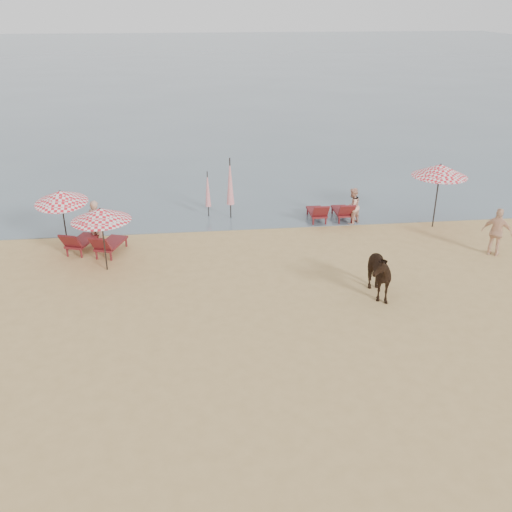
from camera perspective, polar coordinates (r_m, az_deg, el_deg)
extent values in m
plane|color=tan|center=(14.51, 2.31, -12.19)|extent=(120.00, 120.00, 0.00)
cube|color=#51606B|center=(91.91, -5.67, 19.00)|extent=(160.00, 140.00, 0.06)
cube|color=maroon|center=(22.21, -16.98, 1.46)|extent=(1.13, 1.62, 0.08)
cube|color=maroon|center=(21.47, -18.06, 1.37)|extent=(0.81, 0.68, 0.65)
cube|color=maroon|center=(21.68, -14.28, 1.22)|extent=(1.13, 1.62, 0.08)
cube|color=maroon|center=(20.92, -15.29, 1.13)|extent=(0.81, 0.68, 0.65)
cube|color=maroon|center=(24.33, 6.08, 4.39)|extent=(0.65, 1.40, 0.08)
cube|color=maroon|center=(23.55, 6.49, 4.40)|extent=(0.65, 0.46, 0.61)
cube|color=maroon|center=(24.59, 8.59, 4.47)|extent=(0.65, 1.40, 0.08)
cube|color=maroon|center=(23.81, 9.07, 4.48)|extent=(0.65, 0.46, 0.61)
cylinder|color=black|center=(20.10, -14.96, 1.38)|extent=(0.05, 0.05, 2.09)
cone|color=red|center=(19.75, -15.27, 4.04)|extent=(2.00, 2.00, 0.43)
sphere|color=black|center=(19.68, -15.33, 4.56)|extent=(0.08, 0.08, 0.08)
cylinder|color=black|center=(22.15, -18.60, 3.14)|extent=(0.05, 0.05, 2.14)
cone|color=red|center=(21.82, -18.96, 5.63)|extent=(1.89, 1.93, 0.64)
sphere|color=black|center=(21.76, -19.03, 6.12)|extent=(0.08, 0.08, 0.08)
cylinder|color=black|center=(24.28, 17.58, 5.52)|extent=(0.05, 0.05, 2.46)
cone|color=red|center=(23.95, 17.93, 8.17)|extent=(2.18, 2.18, 0.49)
sphere|color=black|center=(23.89, 18.00, 8.67)|extent=(0.09, 0.09, 0.09)
cylinder|color=black|center=(24.39, -4.83, 6.14)|extent=(0.04, 0.04, 2.02)
cone|color=red|center=(24.31, -4.85, 6.68)|extent=(0.25, 0.25, 1.52)
cylinder|color=black|center=(24.09, -2.59, 6.74)|extent=(0.06, 0.06, 2.64)
cone|color=red|center=(23.99, -2.60, 7.46)|extent=(0.32, 0.32, 1.98)
imported|color=black|center=(18.22, 11.77, -1.58)|extent=(0.97, 1.96, 1.62)
imported|color=tan|center=(22.38, -15.69, 3.23)|extent=(0.75, 0.61, 1.77)
imported|color=#DFA58B|center=(23.97, 9.61, 4.93)|extent=(0.95, 0.92, 1.54)
imported|color=#E0AE8C|center=(22.41, 22.96, 2.22)|extent=(1.10, 0.99, 1.80)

